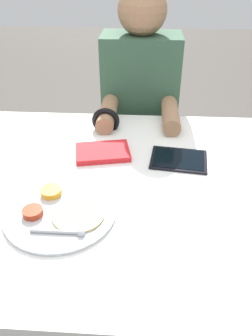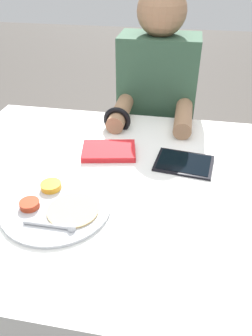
{
  "view_description": "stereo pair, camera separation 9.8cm",
  "coord_description": "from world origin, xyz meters",
  "px_view_note": "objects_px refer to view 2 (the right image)",
  "views": [
    {
      "loc": [
        0.08,
        -0.81,
        1.36
      ],
      "look_at": [
        0.04,
        -0.01,
        0.8
      ],
      "focal_mm": 35.0,
      "sensor_mm": 36.0,
      "label": 1
    },
    {
      "loc": [
        0.18,
        -0.8,
        1.36
      ],
      "look_at": [
        0.04,
        -0.01,
        0.8
      ],
      "focal_mm": 35.0,
      "sensor_mm": 36.0,
      "label": 2
    }
  ],
  "objects_px": {
    "thali_tray": "(57,206)",
    "tablet_device": "(184,163)",
    "red_notebook": "(109,151)",
    "person_diner": "(155,131)"
  },
  "relations": [
    {
      "from": "tablet_device",
      "to": "red_notebook",
      "type": "bearing_deg",
      "value": 175.14
    },
    {
      "from": "tablet_device",
      "to": "person_diner",
      "type": "bearing_deg",
      "value": 106.24
    },
    {
      "from": "thali_tray",
      "to": "tablet_device",
      "type": "relative_size",
      "value": 1.5
    },
    {
      "from": "thali_tray",
      "to": "person_diner",
      "type": "distance_m",
      "value": 0.83
    },
    {
      "from": "red_notebook",
      "to": "tablet_device",
      "type": "xyz_separation_m",
      "value": [
        0.26,
        -0.02,
        -0.0
      ]
    },
    {
      "from": "person_diner",
      "to": "tablet_device",
      "type": "bearing_deg",
      "value": -73.76
    },
    {
      "from": "red_notebook",
      "to": "person_diner",
      "type": "distance_m",
      "value": 0.52
    },
    {
      "from": "red_notebook",
      "to": "tablet_device",
      "type": "height_order",
      "value": "red_notebook"
    },
    {
      "from": "thali_tray",
      "to": "red_notebook",
      "type": "height_order",
      "value": "thali_tray"
    },
    {
      "from": "thali_tray",
      "to": "person_diner",
      "type": "bearing_deg",
      "value": 75.91
    }
  ]
}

